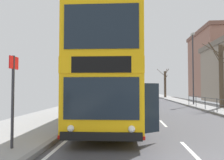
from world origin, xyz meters
TOP-DOWN VIEW (x-y plane):
  - double_decker_bus_main at (-2.70, 7.50)m, footprint 3.40×10.74m
  - bus_stop_sign_near at (-5.06, 1.97)m, footprint 0.08×0.44m
  - street_lamp_far_side at (5.08, 19.13)m, footprint 0.28×0.60m
  - bare_tree_far_00 at (5.21, 37.02)m, footprint 2.30×3.36m
  - bare_tree_far_01 at (6.51, 15.74)m, footprint 3.49×1.51m

SIDE VIEW (x-z plane):
  - bus_stop_sign_near at x=-5.06m, z-range 0.44..3.05m
  - double_decker_bus_main at x=-2.70m, z-range 0.10..4.68m
  - bare_tree_far_00 at x=5.21m, z-range 0.03..5.61m
  - bare_tree_far_01 at x=6.51m, z-range 0.25..5.97m
  - street_lamp_far_side at x=5.08m, z-range 0.75..8.34m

